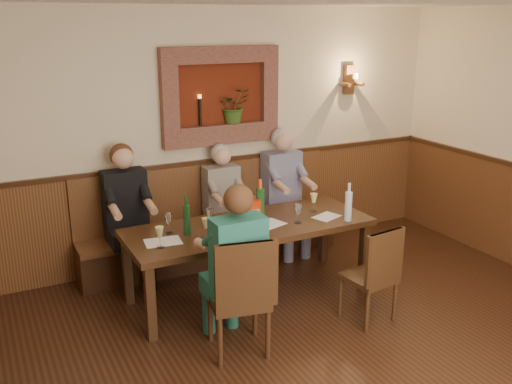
{
  "coord_description": "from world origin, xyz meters",
  "views": [
    {
      "loc": [
        -2.29,
        -2.8,
        2.65
      ],
      "look_at": [
        0.1,
        1.9,
        1.05
      ],
      "focal_mm": 40.0,
      "sensor_mm": 36.0,
      "label": 1
    }
  ],
  "objects_px": {
    "water_bottle": "(348,205)",
    "wine_bottle_green_b": "(187,219)",
    "person_bench_mid": "(225,216)",
    "spittoon_bucket": "(250,212)",
    "chair_near_right": "(369,293)",
    "wine_bottle_green_a": "(260,206)",
    "person_bench_left": "(129,227)",
    "dining_table": "(249,232)",
    "person_bench_right": "(285,202)",
    "chair_near_left": "(239,319)",
    "bench": "(212,234)",
    "person_chair_front": "(234,281)"
  },
  "relations": [
    {
      "from": "person_bench_right",
      "to": "water_bottle",
      "type": "relative_size",
      "value": 3.84
    },
    {
      "from": "bench",
      "to": "chair_near_right",
      "type": "xyz_separation_m",
      "value": [
        0.76,
        -1.88,
        -0.06
      ]
    },
    {
      "from": "dining_table",
      "to": "chair_near_left",
      "type": "height_order",
      "value": "chair_near_left"
    },
    {
      "from": "dining_table",
      "to": "person_bench_right",
      "type": "xyz_separation_m",
      "value": [
        0.88,
        0.84,
        -0.07
      ]
    },
    {
      "from": "person_chair_front",
      "to": "water_bottle",
      "type": "bearing_deg",
      "value": 16.82
    },
    {
      "from": "dining_table",
      "to": "chair_near_left",
      "type": "xyz_separation_m",
      "value": [
        -0.53,
        -0.88,
        -0.37
      ]
    },
    {
      "from": "person_bench_left",
      "to": "person_bench_mid",
      "type": "relative_size",
      "value": 1.08
    },
    {
      "from": "bench",
      "to": "wine_bottle_green_a",
      "type": "xyz_separation_m",
      "value": [
        0.09,
        -0.99,
        0.61
      ]
    },
    {
      "from": "wine_bottle_green_a",
      "to": "person_bench_left",
      "type": "bearing_deg",
      "value": 140.07
    },
    {
      "from": "dining_table",
      "to": "wine_bottle_green_a",
      "type": "height_order",
      "value": "wine_bottle_green_a"
    },
    {
      "from": "person_bench_left",
      "to": "person_bench_right",
      "type": "distance_m",
      "value": 1.85
    },
    {
      "from": "dining_table",
      "to": "person_bench_left",
      "type": "bearing_deg",
      "value": 139.16
    },
    {
      "from": "dining_table",
      "to": "chair_near_right",
      "type": "distance_m",
      "value": 1.27
    },
    {
      "from": "bench",
      "to": "water_bottle",
      "type": "relative_size",
      "value": 7.86
    },
    {
      "from": "wine_bottle_green_a",
      "to": "water_bottle",
      "type": "relative_size",
      "value": 1.19
    },
    {
      "from": "chair_near_right",
      "to": "person_bench_left",
      "type": "xyz_separation_m",
      "value": [
        -1.73,
        1.77,
        0.34
      ]
    },
    {
      "from": "wine_bottle_green_a",
      "to": "wine_bottle_green_b",
      "type": "distance_m",
      "value": 0.72
    },
    {
      "from": "person_chair_front",
      "to": "wine_bottle_green_a",
      "type": "bearing_deg",
      "value": 49.64
    },
    {
      "from": "chair_near_left",
      "to": "wine_bottle_green_a",
      "type": "bearing_deg",
      "value": 64.39
    },
    {
      "from": "person_bench_right",
      "to": "wine_bottle_green_b",
      "type": "height_order",
      "value": "person_bench_right"
    },
    {
      "from": "dining_table",
      "to": "person_chair_front",
      "type": "xyz_separation_m",
      "value": [
        -0.52,
        -0.78,
        -0.08
      ]
    },
    {
      "from": "spittoon_bucket",
      "to": "water_bottle",
      "type": "bearing_deg",
      "value": -19.58
    },
    {
      "from": "person_bench_right",
      "to": "wine_bottle_green_a",
      "type": "relative_size",
      "value": 3.23
    },
    {
      "from": "dining_table",
      "to": "water_bottle",
      "type": "height_order",
      "value": "water_bottle"
    },
    {
      "from": "water_bottle",
      "to": "wine_bottle_green_b",
      "type": "bearing_deg",
      "value": 166.83
    },
    {
      "from": "dining_table",
      "to": "wine_bottle_green_b",
      "type": "distance_m",
      "value": 0.67
    },
    {
      "from": "wine_bottle_green_b",
      "to": "chair_near_right",
      "type": "bearing_deg",
      "value": -34.64
    },
    {
      "from": "person_chair_front",
      "to": "water_bottle",
      "type": "height_order",
      "value": "person_chair_front"
    },
    {
      "from": "person_bench_left",
      "to": "person_bench_mid",
      "type": "height_order",
      "value": "person_bench_left"
    },
    {
      "from": "wine_bottle_green_b",
      "to": "wine_bottle_green_a",
      "type": "bearing_deg",
      "value": -5.67
    },
    {
      "from": "bench",
      "to": "spittoon_bucket",
      "type": "bearing_deg",
      "value": -90.13
    },
    {
      "from": "person_bench_right",
      "to": "wine_bottle_green_b",
      "type": "distance_m",
      "value": 1.74
    },
    {
      "from": "person_bench_mid",
      "to": "spittoon_bucket",
      "type": "relative_size",
      "value": 5.07
    },
    {
      "from": "chair_near_right",
      "to": "person_bench_right",
      "type": "relative_size",
      "value": 0.63
    },
    {
      "from": "chair_near_right",
      "to": "person_bench_left",
      "type": "distance_m",
      "value": 2.5
    },
    {
      "from": "chair_near_right",
      "to": "wine_bottle_green_a",
      "type": "height_order",
      "value": "wine_bottle_green_a"
    },
    {
      "from": "chair_near_right",
      "to": "water_bottle",
      "type": "bearing_deg",
      "value": 67.91
    },
    {
      "from": "chair_near_right",
      "to": "water_bottle",
      "type": "xyz_separation_m",
      "value": [
        0.16,
        0.6,
        0.64
      ]
    },
    {
      "from": "chair_near_left",
      "to": "person_bench_mid",
      "type": "relative_size",
      "value": 0.77
    },
    {
      "from": "chair_near_right",
      "to": "wine_bottle_green_b",
      "type": "bearing_deg",
      "value": 138.26
    },
    {
      "from": "person_bench_right",
      "to": "wine_bottle_green_a",
      "type": "height_order",
      "value": "person_bench_right"
    },
    {
      "from": "chair_near_right",
      "to": "water_bottle",
      "type": "relative_size",
      "value": 2.4
    },
    {
      "from": "person_chair_front",
      "to": "wine_bottle_green_a",
      "type": "xyz_separation_m",
      "value": [
        0.62,
        0.73,
        0.34
      ]
    },
    {
      "from": "person_bench_left",
      "to": "person_bench_mid",
      "type": "xyz_separation_m",
      "value": [
        1.08,
        0.0,
        -0.05
      ]
    },
    {
      "from": "wine_bottle_green_a",
      "to": "person_bench_right",
      "type": "bearing_deg",
      "value": 48.49
    },
    {
      "from": "person_bench_mid",
      "to": "person_bench_right",
      "type": "xyz_separation_m",
      "value": [
        0.77,
        -0.0,
        0.05
      ]
    },
    {
      "from": "spittoon_bucket",
      "to": "water_bottle",
      "type": "height_order",
      "value": "water_bottle"
    },
    {
      "from": "person_bench_mid",
      "to": "water_bottle",
      "type": "height_order",
      "value": "person_bench_mid"
    },
    {
      "from": "chair_near_right",
      "to": "person_chair_front",
      "type": "height_order",
      "value": "person_chair_front"
    },
    {
      "from": "chair_near_right",
      "to": "person_bench_right",
      "type": "xyz_separation_m",
      "value": [
        0.12,
        1.77,
        0.34
      ]
    }
  ]
}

